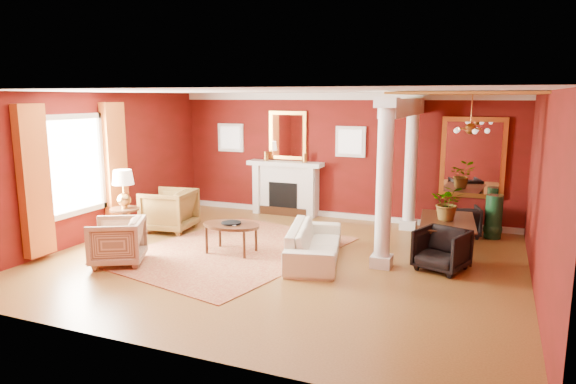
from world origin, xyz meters
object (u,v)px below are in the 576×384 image
at_px(armchair_leopard, 169,208).
at_px(coffee_table, 231,226).
at_px(side_table, 124,194).
at_px(dining_table, 449,227).
at_px(armchair_stripe, 117,239).
at_px(sofa, 315,237).

bearing_deg(armchair_leopard, coffee_table, 58.62).
distance_m(coffee_table, side_table, 2.35).
distance_m(coffee_table, dining_table, 3.97).
height_order(armchair_stripe, side_table, side_table).
bearing_deg(armchair_stripe, coffee_table, 102.40).
relative_size(coffee_table, side_table, 0.76).
relative_size(coffee_table, dining_table, 0.64).
xyz_separation_m(side_table, dining_table, (5.96, 1.67, -0.47)).
height_order(armchair_leopard, side_table, side_table).
bearing_deg(armchair_leopard, dining_table, 89.82).
height_order(sofa, dining_table, dining_table).
height_order(armchair_stripe, dining_table, dining_table).
relative_size(side_table, dining_table, 0.84).
bearing_deg(coffee_table, armchair_leopard, 155.77).
relative_size(armchair_leopard, coffee_table, 0.91).
bearing_deg(sofa, dining_table, -70.72).
relative_size(armchair_leopard, side_table, 0.69).
distance_m(sofa, armchair_leopard, 3.57).
distance_m(sofa, armchair_stripe, 3.37).
relative_size(sofa, armchair_stripe, 2.45).
distance_m(armchair_leopard, coffee_table, 2.16).
bearing_deg(sofa, side_table, 80.31).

